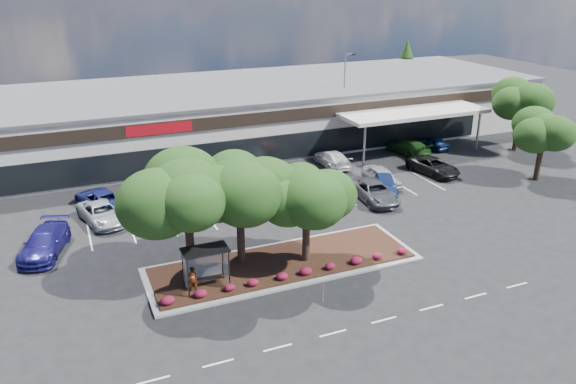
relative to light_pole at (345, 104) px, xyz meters
name	(u,v)px	position (x,y,z in m)	size (l,w,h in m)	color
ground	(338,288)	(-15.24, -27.96, -4.43)	(160.00, 160.00, 0.00)	black
retail_store	(198,116)	(-15.18, 5.95, -1.27)	(80.40, 25.20, 6.25)	#BEB6AD
landscape_island	(283,263)	(-17.24, -23.96, -4.30)	(18.00, 6.00, 0.26)	#989893
lane_markings	(274,223)	(-15.38, -17.54, -4.42)	(33.12, 20.06, 0.01)	silver
shrub_row	(296,273)	(-17.24, -26.06, -3.92)	(17.00, 0.80, 0.50)	maroon
bus_shelter	(205,256)	(-22.74, -25.01, -2.12)	(2.75, 1.55, 2.59)	black
island_tree_west	(188,219)	(-23.24, -23.46, -0.22)	(7.20, 7.20, 7.89)	#173310
island_tree_mid	(240,210)	(-19.74, -22.76, -0.51)	(6.60, 6.60, 7.32)	#173310
island_tree_east	(306,215)	(-15.74, -24.26, -0.91)	(5.80, 5.80, 6.50)	#173310
tree_east_near	(541,146)	(10.76, -17.96, -1.17)	(5.60, 5.60, 6.51)	#173310
tree_east_far	(520,116)	(15.76, -9.96, -0.62)	(6.40, 6.40, 7.62)	#173310
conifer_north_east	(405,70)	(18.76, 16.04, 0.07)	(3.96, 3.96, 9.00)	#173310
person_waiting	(192,279)	(-23.60, -25.16, -3.38)	(0.57, 0.38, 1.57)	#594C47
light_pole	(345,104)	(0.00, 0.00, 0.00)	(1.40, 0.81, 9.98)	#989893
survey_stake	(323,291)	(-16.75, -28.96, -3.71)	(0.07, 0.14, 1.12)	tan
car_0	(45,243)	(-31.70, -16.11, -3.58)	(2.37, 5.83, 1.69)	navy
car_1	(102,213)	(-27.58, -12.21, -3.67)	(2.50, 5.43, 1.51)	#ADB5BA
car_2	(210,197)	(-18.97, -12.29, -3.67)	(1.61, 4.60, 1.52)	maroon
car_3	(260,191)	(-14.71, -12.63, -3.59)	(1.98, 4.93, 1.68)	#B0B4BB
car_4	(306,189)	(-10.99, -13.82, -3.61)	(1.72, 4.94, 1.63)	maroon
car_5	(375,192)	(-5.85, -16.58, -3.63)	(2.65, 5.75, 1.60)	#4D4F54
car_6	(382,177)	(-3.34, -13.62, -3.61)	(1.94, 4.82, 1.64)	#ADB3B9
car_7	(385,184)	(-4.02, -15.28, -3.63)	(1.89, 4.70, 1.60)	navy
car_8	(433,166)	(2.86, -12.86, -3.66)	(2.55, 5.54, 1.54)	black
car_9	(100,199)	(-27.41, -9.06, -3.65)	(2.57, 5.57, 1.55)	navy
car_10	(181,176)	(-20.03, -6.29, -3.60)	(2.31, 5.69, 1.65)	#B3B3B3
car_11	(209,175)	(-17.58, -6.89, -3.65)	(1.84, 4.58, 1.56)	brown
car_12	(221,178)	(-16.88, -8.37, -3.62)	(2.67, 5.79, 1.61)	navy
car_13	(269,168)	(-11.92, -7.41, -3.58)	(2.80, 6.06, 1.68)	white
car_14	(299,171)	(-9.42, -8.85, -3.75)	(1.90, 4.69, 1.36)	#9A3013
car_15	(332,159)	(-5.07, -7.07, -3.65)	(2.18, 5.37, 1.56)	silver
car_16	(408,147)	(4.24, -6.65, -3.63)	(2.24, 5.50, 1.60)	#22531C
car_17	(432,142)	(7.79, -5.95, -3.71)	(1.69, 4.21, 1.43)	navy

